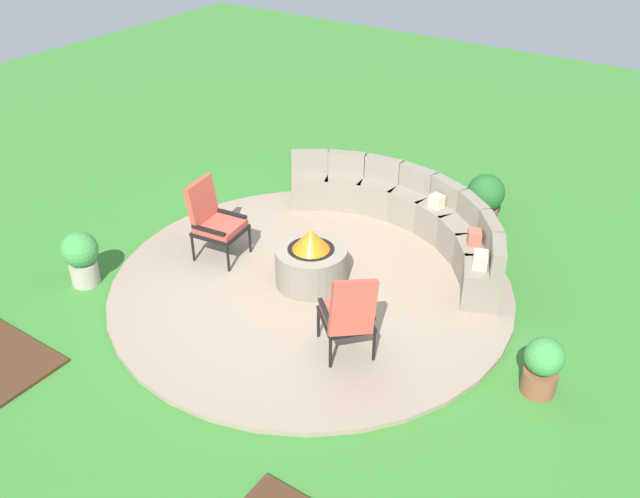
{
  "coord_description": "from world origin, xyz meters",
  "views": [
    {
      "loc": [
        4.08,
        -5.83,
        5.02
      ],
      "look_at": [
        0.0,
        0.2,
        0.45
      ],
      "focal_mm": 37.74,
      "sensor_mm": 36.0,
      "label": 1
    }
  ],
  "objects_px": {
    "fire_pit": "(311,261)",
    "potted_plant_1": "(485,196)",
    "lounge_chair_front_right": "(348,313)",
    "lounge_chair_front_left": "(214,219)",
    "potted_plant_0": "(543,365)",
    "curved_stone_bench": "(410,216)",
    "potted_plant_2": "(81,256)"
  },
  "relations": [
    {
      "from": "curved_stone_bench",
      "to": "potted_plant_0",
      "type": "relative_size",
      "value": 5.7
    },
    {
      "from": "lounge_chair_front_left",
      "to": "potted_plant_2",
      "type": "relative_size",
      "value": 1.46
    },
    {
      "from": "potted_plant_1",
      "to": "potted_plant_2",
      "type": "height_order",
      "value": "potted_plant_2"
    },
    {
      "from": "potted_plant_0",
      "to": "fire_pit",
      "type": "bearing_deg",
      "value": 175.31
    },
    {
      "from": "curved_stone_bench",
      "to": "fire_pit",
      "type": "bearing_deg",
      "value": -106.22
    },
    {
      "from": "potted_plant_1",
      "to": "potted_plant_2",
      "type": "distance_m",
      "value": 5.75
    },
    {
      "from": "potted_plant_1",
      "to": "potted_plant_0",
      "type": "bearing_deg",
      "value": -58.64
    },
    {
      "from": "fire_pit",
      "to": "potted_plant_1",
      "type": "distance_m",
      "value": 3.11
    },
    {
      "from": "lounge_chair_front_right",
      "to": "potted_plant_2",
      "type": "distance_m",
      "value": 3.65
    },
    {
      "from": "potted_plant_1",
      "to": "potted_plant_2",
      "type": "bearing_deg",
      "value": -128.86
    },
    {
      "from": "fire_pit",
      "to": "curved_stone_bench",
      "type": "bearing_deg",
      "value": 73.78
    },
    {
      "from": "curved_stone_bench",
      "to": "potted_plant_2",
      "type": "distance_m",
      "value": 4.44
    },
    {
      "from": "potted_plant_0",
      "to": "curved_stone_bench",
      "type": "bearing_deg",
      "value": 142.35
    },
    {
      "from": "curved_stone_bench",
      "to": "potted_plant_0",
      "type": "xyz_separation_m",
      "value": [
        2.56,
        -1.98,
        -0.03
      ]
    },
    {
      "from": "lounge_chair_front_left",
      "to": "potted_plant_1",
      "type": "height_order",
      "value": "lounge_chair_front_left"
    },
    {
      "from": "lounge_chair_front_left",
      "to": "potted_plant_0",
      "type": "height_order",
      "value": "lounge_chair_front_left"
    },
    {
      "from": "lounge_chair_front_left",
      "to": "potted_plant_2",
      "type": "xyz_separation_m",
      "value": [
        -1.01,
        -1.4,
        -0.2
      ]
    },
    {
      "from": "fire_pit",
      "to": "lounge_chair_front_right",
      "type": "height_order",
      "value": "lounge_chair_front_right"
    },
    {
      "from": "lounge_chair_front_right",
      "to": "potted_plant_1",
      "type": "relative_size",
      "value": 1.49
    },
    {
      "from": "curved_stone_bench",
      "to": "potted_plant_0",
      "type": "bearing_deg",
      "value": -37.65
    },
    {
      "from": "fire_pit",
      "to": "potted_plant_2",
      "type": "height_order",
      "value": "fire_pit"
    },
    {
      "from": "fire_pit",
      "to": "lounge_chair_front_left",
      "type": "bearing_deg",
      "value": -172.47
    },
    {
      "from": "curved_stone_bench",
      "to": "potted_plant_1",
      "type": "bearing_deg",
      "value": 60.81
    },
    {
      "from": "lounge_chair_front_right",
      "to": "fire_pit",
      "type": "bearing_deg",
      "value": 92.69
    },
    {
      "from": "lounge_chair_front_right",
      "to": "lounge_chair_front_left",
      "type": "bearing_deg",
      "value": 116.09
    },
    {
      "from": "potted_plant_1",
      "to": "fire_pit",
      "type": "bearing_deg",
      "value": -111.74
    },
    {
      "from": "potted_plant_0",
      "to": "potted_plant_2",
      "type": "xyz_separation_m",
      "value": [
        -5.52,
        -1.34,
        0.05
      ]
    },
    {
      "from": "lounge_chair_front_left",
      "to": "potted_plant_2",
      "type": "bearing_deg",
      "value": -43.11
    },
    {
      "from": "fire_pit",
      "to": "potted_plant_2",
      "type": "xyz_separation_m",
      "value": [
        -2.46,
        -1.59,
        0.04
      ]
    },
    {
      "from": "fire_pit",
      "to": "potted_plant_0",
      "type": "bearing_deg",
      "value": -4.69
    },
    {
      "from": "curved_stone_bench",
      "to": "potted_plant_1",
      "type": "relative_size",
      "value": 5.3
    },
    {
      "from": "lounge_chair_front_left",
      "to": "potted_plant_1",
      "type": "distance_m",
      "value": 4.03
    }
  ]
}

